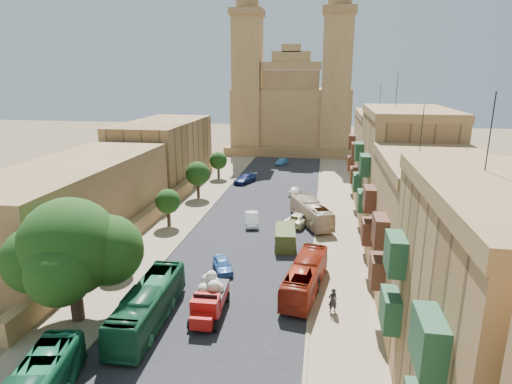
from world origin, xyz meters
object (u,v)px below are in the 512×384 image
(street_tree_d, at_px, (218,161))
(car_dkblue, at_px, (245,179))
(bus_green_north, at_px, (148,305))
(car_blue_b, at_px, (282,162))
(car_blue_a, at_px, (223,265))
(bus_cream_east, at_px, (311,212))
(car_cream, at_px, (299,219))
(olive_pickup, at_px, (285,238))
(street_tree_b, at_px, (168,202))
(ficus_tree, at_px, (71,250))
(pedestrian_a, at_px, (333,300))
(bus_red_east, at_px, (305,276))
(car_white_b, at_px, (295,191))
(red_truck, at_px, (209,298))
(pedestrian_c, at_px, (317,283))
(street_tree_a, at_px, (120,240))
(street_tree_c, at_px, (198,174))
(church, at_px, (292,109))
(car_white_a, at_px, (252,219))

(street_tree_d, relative_size, car_dkblue, 0.96)
(bus_green_north, bearing_deg, car_blue_b, 84.44)
(bus_green_north, bearing_deg, car_blue_a, 68.27)
(bus_cream_east, bearing_deg, street_tree_d, -73.20)
(bus_cream_east, relative_size, car_blue_a, 2.62)
(bus_cream_east, distance_m, car_cream, 1.71)
(olive_pickup, relative_size, car_blue_b, 1.34)
(street_tree_b, height_order, car_dkblue, street_tree_b)
(bus_cream_east, bearing_deg, car_dkblue, -79.51)
(ficus_tree, xyz_separation_m, pedestrian_a, (18.10, 3.88, -4.40))
(bus_red_east, distance_m, car_white_b, 29.18)
(street_tree_b, height_order, red_truck, street_tree_b)
(bus_green_north, bearing_deg, bus_cream_east, 63.85)
(pedestrian_c, bearing_deg, street_tree_a, -115.21)
(olive_pickup, xyz_separation_m, car_blue_b, (-4.54, 41.18, -0.34))
(ficus_tree, relative_size, red_truck, 1.68)
(ficus_tree, xyz_separation_m, bus_green_north, (5.19, 0.37, -3.95))
(street_tree_c, xyz_separation_m, bus_red_east, (16.50, -25.17, -2.24))
(car_blue_b, bearing_deg, pedestrian_c, -63.62)
(church, height_order, car_white_b, church)
(ficus_tree, distance_m, car_white_b, 38.42)
(bus_red_east, distance_m, car_blue_a, 7.93)
(car_blue_b, bearing_deg, bus_green_north, -76.39)
(street_tree_a, distance_m, car_blue_a, 9.38)
(street_tree_d, distance_m, car_blue_b, 16.41)
(car_cream, relative_size, pedestrian_a, 2.57)
(ficus_tree, distance_m, street_tree_a, 8.38)
(street_tree_b, distance_m, bus_green_north, 20.51)
(street_tree_d, distance_m, bus_red_east, 40.71)
(red_truck, bearing_deg, street_tree_d, 103.10)
(bus_green_north, xyz_separation_m, bus_red_east, (10.73, 6.46, -0.12))
(car_blue_a, distance_m, pedestrian_c, 8.90)
(church, distance_m, bus_cream_east, 51.87)
(olive_pickup, relative_size, bus_cream_east, 0.50)
(car_blue_a, relative_size, car_cream, 0.74)
(red_truck, distance_m, car_cream, 21.50)
(street_tree_b, bearing_deg, car_dkblue, 76.90)
(ficus_tree, bearing_deg, church, 82.80)
(red_truck, distance_m, car_blue_b, 55.08)
(bus_red_east, relative_size, car_blue_a, 2.54)
(car_blue_b, bearing_deg, car_cream, -63.47)
(bus_green_north, bearing_deg, street_tree_a, 125.25)
(church, distance_m, car_dkblue, 34.65)
(street_tree_c, relative_size, olive_pickup, 1.10)
(street_tree_b, height_order, car_white_a, street_tree_b)
(car_white_b, xyz_separation_m, pedestrian_a, (5.12, -31.97, 0.35))
(church, height_order, street_tree_a, church)
(street_tree_b, distance_m, bus_cream_east, 16.85)
(bus_green_north, bearing_deg, ficus_tree, -177.78)
(church, height_order, olive_pickup, church)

